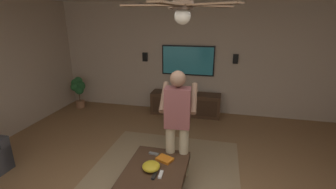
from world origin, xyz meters
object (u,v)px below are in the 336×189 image
Objects in this scene: remote_white at (161,174)px; ceiling_fan at (183,8)px; remote_black at (154,175)px; coffee_table at (156,174)px; media_console at (185,104)px; vase_round at (177,88)px; tv at (188,61)px; potted_plant_short at (78,88)px; book at (165,159)px; remote_grey at (154,154)px; person_standing at (178,119)px; wall_speaker_left at (236,59)px; wall_speaker_right at (145,57)px; bowl at (151,166)px.

ceiling_fan reaches higher than remote_white.
coffee_table is at bearing -167.98° from remote_black.
media_console is 0.45m from vase_round.
tv reaches higher than remote_white.
book is (-2.51, -2.98, -0.13)m from potted_plant_short.
remote_black is 0.68× the size of book.
media_console is at bearing -83.51° from remote_grey.
ceiling_fan is at bearing -171.33° from person_standing.
wall_speaker_left is at bearing -23.00° from person_standing.
remote_white and remote_grey have the same top height.
book is 1.00× the size of vase_round.
tv is 8.61× the size of remote_black.
tv is at bearing -180.00° from media_console.
media_console is 3.02m from remote_white.
wall_speaker_right is at bearing -76.25° from potted_plant_short.
person_standing is at bearing -92.50° from book.
person_standing reaches higher than remote_white.
tv is at bearing 90.67° from wall_speaker_left.
person_standing is 0.63m from remote_grey.
vase_round reaches higher than remote_white.
person_standing reaches higher than book.
book reaches higher than remote_white.
potted_plant_short is 0.70× the size of ceiling_fan.
tv is 2.69m from person_standing.
vase_round is (2.98, 0.24, 0.21)m from bowl.
media_console is at bearing -64.61° from book.
potted_plant_short is at bearing -135.45° from remote_white.
person_standing is 0.84m from remote_black.
wall_speaker_left is at bearing -18.81° from coffee_table.
person_standing is 3.85m from potted_plant_short.
potted_plant_short is 4.12m from remote_black.
media_console is 2.51m from person_standing.
remote_grey is at bearing -6.97° from book.
person_standing reaches higher than remote_black.
potted_plant_short is 3.77× the size of vase_round.
tv is 1.56× the size of potted_plant_short.
bowl is 1.58× the size of remote_black.
person_standing is 3.03m from wall_speaker_right.
wall_speaker_right is (0.21, 0.88, 0.71)m from vase_round.
ceiling_fan reaches higher than remote_grey.
media_console reaches higher than book.
remote_white is at bearing 3.11° from media_console.
bowl is 1.58× the size of remote_white.
potted_plant_short is at bearing 94.72° from vase_round.
wall_speaker_left is (3.31, -1.03, 0.99)m from remote_black.
potted_plant_short is at bearing -133.24° from remote_black.
remote_black is at bearing -147.00° from bowl.
remote_grey is (-2.57, 0.06, 0.14)m from media_console.
remote_white reaches higher than coffee_table.
remote_white is (-0.60, 0.09, -0.52)m from person_standing.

